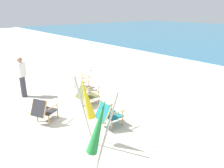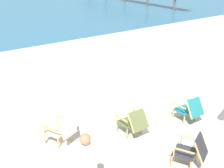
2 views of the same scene
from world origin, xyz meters
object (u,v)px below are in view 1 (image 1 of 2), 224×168
umbrella_furled_yellow (87,99)px  person_near_chairs (22,77)px  beach_chair_mid_center (43,110)px  beach_chair_back_right (80,79)px  umbrella_furled_green (99,127)px  beach_chair_back_left (108,114)px  beach_chair_far_center (87,94)px

umbrella_furled_yellow → person_near_chairs: umbrella_furled_yellow is taller
beach_chair_mid_center → person_near_chairs: person_near_chairs is taller
beach_chair_back_right → umbrella_furled_green: bearing=-27.9°
beach_chair_mid_center → beach_chair_back_left: (1.51, 1.39, -0.00)m
beach_chair_mid_center → umbrella_furled_yellow: bearing=9.3°
beach_chair_back_right → person_near_chairs: size_ratio=0.53×
beach_chair_far_center → beach_chair_back_right: size_ratio=0.90×
beach_chair_mid_center → umbrella_furled_yellow: umbrella_furled_yellow is taller
beach_chair_back_right → beach_chair_mid_center: beach_chair_back_right is taller
beach_chair_mid_center → umbrella_furled_yellow: 2.23m
beach_chair_back_right → umbrella_furled_green: size_ratio=0.42×
beach_chair_far_center → beach_chair_back_left: (1.73, -0.38, 0.00)m
beach_chair_back_left → umbrella_furled_yellow: 1.49m
umbrella_furled_yellow → beach_chair_back_left: bearing=115.1°
beach_chair_back_left → umbrella_furled_green: (1.74, -1.61, 0.93)m
beach_chair_far_center → beach_chair_mid_center: 1.78m
umbrella_furled_green → person_near_chairs: bearing=175.3°
beach_chair_far_center → umbrella_furled_yellow: (2.23, -1.43, 0.92)m
person_near_chairs → umbrella_furled_green: bearing=-4.7°
beach_chair_back_left → person_near_chairs: (-4.07, -1.14, 0.42)m
beach_chair_back_left → umbrella_furled_yellow: umbrella_furled_yellow is taller
beach_chair_back_left → person_near_chairs: size_ratio=0.48×
beach_chair_back_right → person_near_chairs: (-0.66, -2.26, 0.41)m
umbrella_furled_yellow → person_near_chairs: (-4.57, -0.08, -0.51)m
beach_chair_back_right → umbrella_furled_yellow: 4.57m
beach_chair_back_left → beach_chair_far_center: bearing=167.7°
beach_chair_back_left → umbrella_furled_green: bearing=-42.8°
beach_chair_far_center → beach_chair_back_right: beach_chair_back_right is taller
beach_chair_back_right → beach_chair_back_left: bearing=-18.2°
umbrella_furled_yellow → beach_chair_back_right: bearing=150.9°
beach_chair_mid_center → umbrella_furled_green: umbrella_furled_green is taller
umbrella_furled_green → person_near_chairs: (-5.81, 0.47, -0.51)m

